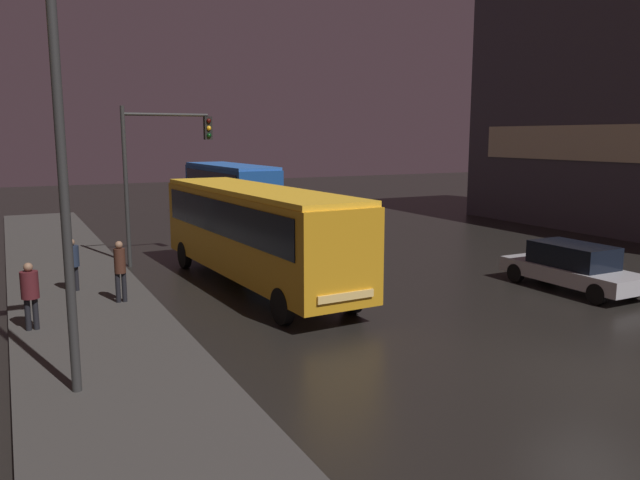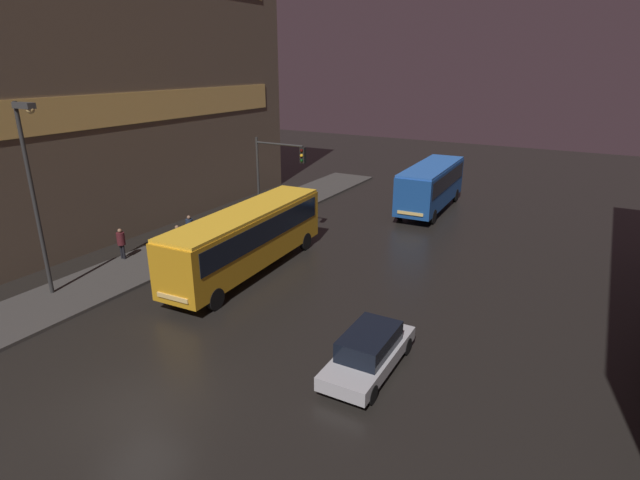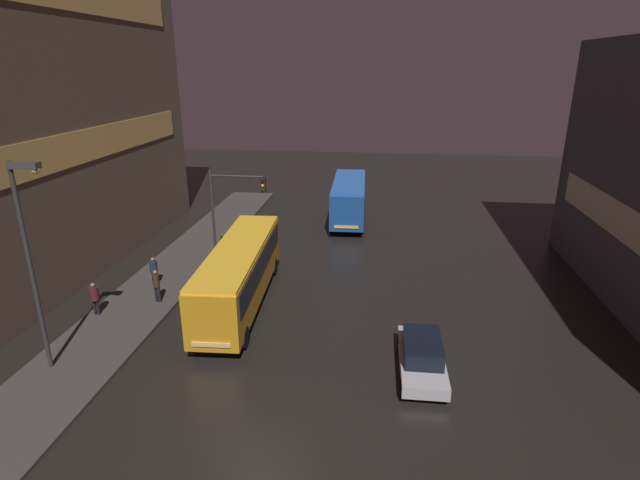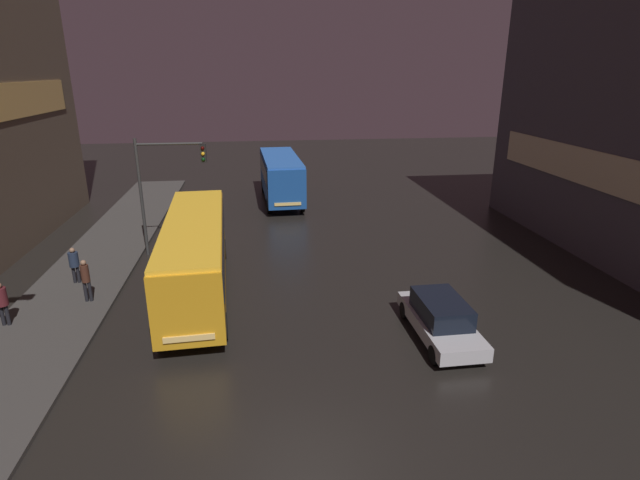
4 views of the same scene
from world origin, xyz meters
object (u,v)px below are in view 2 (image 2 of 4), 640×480
Objects in this scene: pedestrian_near at (178,239)px; pedestrian_mid at (190,226)px; bus_far at (431,183)px; street_lamp_sidewalk at (32,174)px; bus_near at (247,234)px; traffic_light_main at (274,171)px; pedestrian_far at (121,241)px; car_taxi at (369,351)px.

pedestrian_mid is (-1.11, 2.06, -0.05)m from pedestrian_near.
bus_far is 1.08× the size of street_lamp_sidewalk.
traffic_light_main is (-1.93, 5.28, 2.09)m from bus_near.
pedestrian_near is at bearing 75.33° from street_lamp_sidewalk.
street_lamp_sidewalk is at bearing 168.13° from pedestrian_far.
bus_near is 1.86× the size of traffic_light_main.
pedestrian_far is at bearing 55.77° from bus_far.
bus_far is 17.47m from pedestrian_mid.
pedestrian_mid is 0.97× the size of pedestrian_far.
traffic_light_main is 12.89m from street_lamp_sidewalk.
pedestrian_near reaches higher than car_taxi.
car_taxi is 2.83× the size of pedestrian_mid.
bus_far is 21.34m from car_taxi.
car_taxi is 0.77× the size of traffic_light_main.
bus_far is 18.63m from pedestrian_near.
bus_near reaches higher than pedestrian_far.
pedestrian_mid is at bearing 52.84° from bus_far.
car_taxi is (4.55, -20.81, -1.28)m from bus_far.
pedestrian_far is at bearing 15.25° from bus_near.
car_taxi is at bearing 100.29° from bus_far.
bus_far reaches higher than car_taxi.
pedestrian_far is 0.28× the size of traffic_light_main.
bus_near is 9.85m from street_lamp_sidewalk.
pedestrian_far is (-11.38, -18.08, -0.86)m from bus_far.
car_taxi is 2.59× the size of pedestrian_near.
bus_far is at bearing -107.46° from pedestrian_mid.
bus_far is 12.53m from traffic_light_main.
street_lamp_sidewalk reaches higher than traffic_light_main.
bus_near is 16.45m from bus_far.
pedestrian_far is at bearing -123.13° from traffic_light_main.
car_taxi is 14.20m from pedestrian_near.
pedestrian_mid is 0.27× the size of traffic_light_main.
pedestrian_near is at bearing -19.15° from car_taxi.
traffic_light_main is (-6.46, -10.53, 2.08)m from bus_far.
street_lamp_sidewalk is (-4.12, -12.10, 1.63)m from traffic_light_main.
street_lamp_sidewalk reaches higher than pedestrian_mid.
car_taxi is at bearing 148.16° from bus_near.
street_lamp_sidewalk is at bearing -108.79° from traffic_light_main.
pedestrian_near is 1.09× the size of pedestrian_mid.
traffic_light_main is at bearing -43.79° from car_taxi.
car_taxi is at bearing 54.91° from pedestrian_near.
car_taxi is 15.43m from traffic_light_main.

